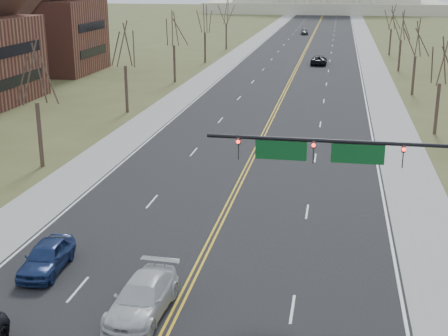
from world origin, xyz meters
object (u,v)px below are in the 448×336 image
at_px(car_sb_outer_second, 47,257).
at_px(car_far_sb, 304,31).
at_px(car_sb_inner_second, 142,298).
at_px(car_far_nb, 319,60).
at_px(signal_mast, 356,164).

height_order(car_sb_outer_second, car_far_sb, car_sb_outer_second).
height_order(car_sb_inner_second, car_far_sb, car_sb_inner_second).
xyz_separation_m(car_sb_inner_second, car_sb_outer_second, (-5.90, 3.12, -0.02)).
bearing_deg(car_far_nb, car_sb_outer_second, 82.99).
bearing_deg(car_sb_inner_second, car_far_sb, 92.83).
bearing_deg(car_sb_inner_second, car_far_nb, 89.18).
bearing_deg(car_sb_outer_second, signal_mast, 4.00).
distance_m(signal_mast, car_sb_outer_second, 15.64).
bearing_deg(car_far_nb, car_sb_inner_second, 87.45).
height_order(car_sb_inner_second, car_far_nb, car_sb_inner_second).
bearing_deg(car_far_nb, car_far_sb, -83.46).
bearing_deg(car_far_sb, car_sb_outer_second, -99.76).
xyz_separation_m(signal_mast, car_far_sb, (-9.63, 129.17, -5.03)).
height_order(signal_mast, car_far_nb, signal_mast).
xyz_separation_m(car_far_nb, car_far_sb, (-5.46, 53.73, -0.03)).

